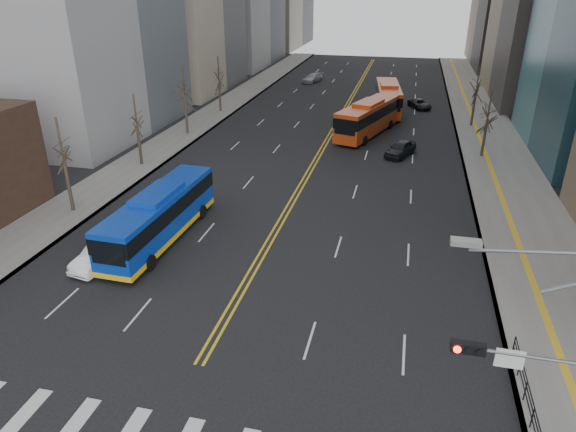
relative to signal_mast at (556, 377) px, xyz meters
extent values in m
cube|color=gray|center=(3.73, 43.00, -4.78)|extent=(7.00, 130.00, 0.15)
cube|color=gray|center=(-30.27, 43.00, -4.78)|extent=(5.00, 130.00, 0.15)
cube|color=silver|center=(-19.67, -2.00, -4.85)|extent=(0.70, 4.00, 0.01)
cube|color=gold|center=(-13.97, 53.00, -4.85)|extent=(0.15, 100.00, 0.01)
cube|color=gold|center=(-13.57, 53.00, -4.85)|extent=(0.15, 100.00, 0.01)
cylinder|color=slate|center=(-0.82, 0.00, 0.64)|extent=(4.50, 0.12, 0.12)
cube|color=black|center=(-2.77, 0.00, 0.64)|extent=(1.10, 0.28, 0.38)
cylinder|color=#FF190C|center=(-3.12, -0.16, 0.64)|extent=(0.24, 0.08, 0.24)
cylinder|color=black|center=(-2.77, -0.16, 0.64)|extent=(0.24, 0.08, 0.24)
cylinder|color=black|center=(-2.42, -0.16, 0.64)|extent=(0.24, 0.08, 0.24)
cube|color=silver|center=(-1.47, 0.00, 0.44)|extent=(0.90, 0.06, 0.70)
cube|color=#999993|center=(-3.37, 0.00, 4.44)|extent=(0.90, 0.35, 0.18)
cube|color=black|center=(0.53, 4.00, -3.71)|extent=(0.04, 6.00, 0.04)
cylinder|color=black|center=(0.53, 2.50, -4.21)|extent=(0.06, 0.06, 1.00)
cylinder|color=black|center=(0.53, 4.00, -4.21)|extent=(0.06, 0.06, 1.00)
cylinder|color=black|center=(0.53, 5.50, -4.21)|extent=(0.06, 0.06, 1.00)
cylinder|color=black|center=(0.53, 7.00, -4.21)|extent=(0.06, 0.06, 1.00)
cylinder|color=#2D211B|center=(-29.77, 17.00, -2.91)|extent=(0.28, 0.28, 3.90)
cylinder|color=#2D211B|center=(-29.77, 28.00, -3.06)|extent=(0.28, 0.28, 3.60)
cylinder|color=#2D211B|center=(-29.77, 39.00, -2.86)|extent=(0.28, 0.28, 4.00)
cylinder|color=#2D211B|center=(-29.77, 50.00, -2.96)|extent=(0.28, 0.28, 3.80)
cylinder|color=#2D211B|center=(2.23, 38.00, -3.11)|extent=(0.28, 0.28, 3.50)
cylinder|color=#2D211B|center=(2.23, 50.00, -2.98)|extent=(0.28, 0.28, 3.75)
cube|color=#0B35AD|center=(-21.06, 14.35, -3.05)|extent=(2.95, 12.30, 2.91)
cube|color=black|center=(-21.06, 14.35, -2.49)|extent=(3.01, 12.33, 1.04)
cube|color=#0B35AD|center=(-21.06, 14.35, -1.50)|extent=(2.18, 4.34, 0.40)
cube|color=#FFB80D|center=(-21.06, 14.35, -4.31)|extent=(3.01, 12.33, 0.35)
cylinder|color=black|center=(-22.47, 10.48, -4.36)|extent=(0.33, 1.01, 1.00)
cylinder|color=black|center=(-19.92, 10.40, -4.36)|extent=(0.33, 1.01, 1.00)
cylinder|color=black|center=(-22.20, 18.30, -4.36)|extent=(0.33, 1.01, 1.00)
cylinder|color=black|center=(-19.66, 18.22, -4.36)|extent=(0.33, 1.01, 1.00)
cube|color=#C13D14|center=(-9.73, 43.46, -2.91)|extent=(6.28, 12.42, 3.19)
cube|color=black|center=(-9.73, 43.46, -2.31)|extent=(6.34, 12.46, 1.13)
cube|color=#C13D14|center=(-9.73, 43.46, -1.22)|extent=(3.38, 4.72, 0.40)
cylinder|color=black|center=(-12.21, 40.17, -4.36)|extent=(0.59, 1.04, 1.00)
cylinder|color=black|center=(-9.58, 39.34, -4.36)|extent=(0.59, 1.04, 1.00)
cylinder|color=black|center=(-9.88, 47.59, -4.36)|extent=(0.59, 1.04, 1.00)
cylinder|color=black|center=(-7.25, 46.76, -4.36)|extent=(0.59, 1.04, 1.00)
cube|color=#C13D14|center=(-8.09, 55.05, -2.92)|extent=(4.10, 12.37, 3.18)
cube|color=black|center=(-8.09, 55.05, -2.32)|extent=(4.16, 12.40, 1.13)
cube|color=#C13D14|center=(-8.09, 55.05, -1.22)|extent=(2.67, 4.47, 0.40)
cylinder|color=black|center=(-9.03, 51.03, -4.36)|extent=(0.41, 1.03, 1.00)
cylinder|color=black|center=(-6.29, 51.34, -4.36)|extent=(0.41, 1.03, 1.00)
cylinder|color=black|center=(-9.90, 58.75, -4.36)|extent=(0.41, 1.03, 1.00)
cylinder|color=black|center=(-7.16, 59.06, -4.36)|extent=(0.41, 1.03, 1.00)
imported|color=white|center=(-23.13, 10.30, -4.11)|extent=(2.29, 4.70, 1.48)
imported|color=black|center=(-5.73, 36.56, -4.09)|extent=(3.44, 4.87, 1.54)
imported|color=#ADACB2|center=(-21.77, 73.80, -4.15)|extent=(3.40, 5.23, 1.41)
imported|color=black|center=(-3.87, 58.24, -4.25)|extent=(3.62, 4.83, 1.22)
camera|label=1|loc=(-5.44, -14.25, 11.57)|focal=32.00mm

